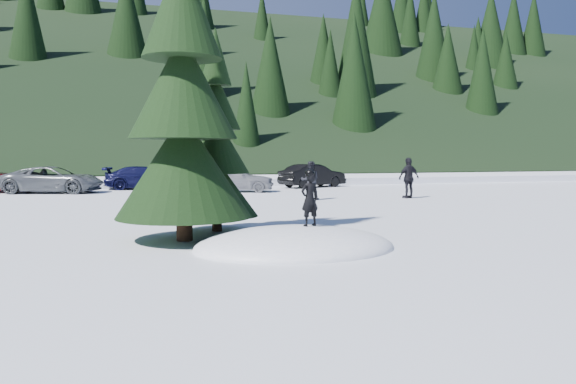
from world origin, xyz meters
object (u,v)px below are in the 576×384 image
object	(u,v)px
child_skier	(310,199)
car_5	(313,176)
car_3	(145,178)
car_2	(54,180)
spruce_tall	(183,100)
spruce_short	(216,152)
adult_0	(310,181)
adult_1	(409,178)
car_4	(234,178)

from	to	relation	value
child_skier	car_5	bearing A→B (deg)	-123.41
car_3	car_2	bearing A→B (deg)	118.69
spruce_tall	car_3	world-z (taller)	spruce_tall
child_skier	car_3	bearing A→B (deg)	-97.09
spruce_short	spruce_tall	bearing A→B (deg)	-125.54
car_2	spruce_short	bearing A→B (deg)	-144.21
spruce_short	adult_0	size ratio (longest dim) A/B	3.13
spruce_tall	car_5	bearing A→B (deg)	62.89
child_skier	car_3	size ratio (longest dim) A/B	0.26
adult_1	spruce_short	bearing A→B (deg)	28.58
car_4	adult_0	bearing A→B (deg)	-141.79
spruce_short	car_5	distance (m)	19.32
adult_0	car_5	bearing A→B (deg)	-96.19
spruce_short	adult_0	bearing A→B (deg)	57.52
adult_0	car_5	xyz separation A→B (m)	(3.01, 8.56, -0.16)
spruce_short	car_2	world-z (taller)	spruce_short
car_5	spruce_short	bearing A→B (deg)	131.56
car_2	car_4	size ratio (longest dim) A/B	1.17
child_skier	adult_0	distance (m)	12.52
child_skier	car_3	distance (m)	21.48
spruce_short	child_skier	bearing A→B (deg)	-63.82
spruce_short	child_skier	distance (m)	3.67
spruce_short	child_skier	size ratio (longest dim) A/B	4.55
car_4	spruce_short	bearing A→B (deg)	-175.26
spruce_tall	adult_0	world-z (taller)	spruce_tall
car_4	spruce_tall	bearing A→B (deg)	-177.59
child_skier	car_3	world-z (taller)	child_skier
child_skier	adult_0	world-z (taller)	adult_0
adult_0	adult_1	xyz separation A→B (m)	(4.62, -0.43, 0.08)
car_2	spruce_tall	bearing A→B (deg)	-148.58
spruce_tall	car_2	size ratio (longest dim) A/B	1.73
adult_1	car_4	bearing A→B (deg)	-53.37
spruce_short	adult_1	distance (m)	13.16
spruce_short	car_4	bearing A→B (deg)	77.50
adult_0	car_3	distance (m)	11.61
spruce_tall	adult_0	xyz separation A→B (m)	(6.54, 10.10, -2.46)
adult_0	car_2	size ratio (longest dim) A/B	0.35
spruce_short	adult_1	bearing A→B (deg)	39.16
adult_0	car_2	distance (m)	13.84
spruce_short	car_3	world-z (taller)	spruce_short
child_skier	car_5	xyz separation A→B (m)	(7.00, 20.43, -0.37)
spruce_short	car_2	size ratio (longest dim) A/B	1.08
spruce_short	adult_0	xyz separation A→B (m)	(5.54, 8.70, -1.24)
spruce_short	car_3	size ratio (longest dim) A/B	1.19
car_4	car_5	xyz separation A→B (m)	(5.30, 2.59, -0.02)
car_3	car_4	bearing A→B (deg)	-118.47
car_5	car_3	bearing A→B (deg)	62.81
car_5	adult_1	bearing A→B (deg)	168.05
spruce_short	child_skier	xyz separation A→B (m)	(1.55, -3.16, -1.03)
car_4	adult_1	bearing A→B (deg)	-115.55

